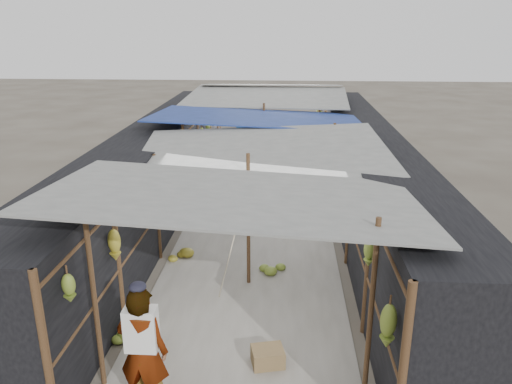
% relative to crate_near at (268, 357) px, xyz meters
% --- Properties ---
extents(aisle_slab, '(3.60, 16.00, 0.02)m').
position_rel_crate_near_xyz_m(aisle_slab, '(-0.47, 5.94, -0.13)').
color(aisle_slab, '#9E998E').
rests_on(aisle_slab, ground).
extents(stall_left, '(1.40, 15.00, 2.30)m').
position_rel_crate_near_xyz_m(stall_left, '(-3.17, 5.94, 1.01)').
color(stall_left, black).
rests_on(stall_left, ground).
extents(stall_right, '(1.40, 15.00, 2.30)m').
position_rel_crate_near_xyz_m(stall_right, '(2.23, 5.94, 1.01)').
color(stall_right, black).
rests_on(stall_right, ground).
extents(crate_near, '(0.54, 0.47, 0.28)m').
position_rel_crate_near_xyz_m(crate_near, '(0.00, 0.00, 0.00)').
color(crate_near, '#96794C').
rests_on(crate_near, ground).
extents(crate_mid, '(0.61, 0.56, 0.30)m').
position_rel_crate_near_xyz_m(crate_mid, '(-0.10, 5.41, 0.01)').
color(crate_mid, '#96794C').
rests_on(crate_mid, ground).
extents(crate_back, '(0.48, 0.41, 0.28)m').
position_rel_crate_near_xyz_m(crate_back, '(-1.36, 7.35, -0.00)').
color(crate_back, '#96794C').
rests_on(crate_back, ground).
extents(black_basin, '(0.59, 0.59, 0.18)m').
position_rel_crate_near_xyz_m(black_basin, '(1.23, 7.74, -0.05)').
color(black_basin, black).
rests_on(black_basin, ground).
extents(vendor_elderly, '(0.71, 0.51, 1.80)m').
position_rel_crate_near_xyz_m(vendor_elderly, '(-1.53, -0.99, 0.76)').
color(vendor_elderly, white).
rests_on(vendor_elderly, ground).
extents(shopper_blue, '(0.91, 0.73, 1.79)m').
position_rel_crate_near_xyz_m(shopper_blue, '(-0.87, 4.97, 0.76)').
color(shopper_blue, navy).
rests_on(shopper_blue, ground).
extents(vendor_seated, '(0.55, 0.68, 0.92)m').
position_rel_crate_near_xyz_m(vendor_seated, '(1.23, 9.85, 0.32)').
color(vendor_seated, '#4B4441').
rests_on(vendor_seated, ground).
extents(market_canopy, '(5.62, 15.20, 2.77)m').
position_rel_crate_near_xyz_m(market_canopy, '(-0.44, 6.30, 2.27)').
color(market_canopy, brown).
rests_on(market_canopy, ground).
extents(hanging_bananas, '(3.95, 14.33, 0.80)m').
position_rel_crate_near_xyz_m(hanging_bananas, '(-0.37, 5.79, 1.50)').
color(hanging_bananas, olive).
rests_on(hanging_bananas, ground).
extents(floor_bananas, '(3.54, 9.50, 0.32)m').
position_rel_crate_near_xyz_m(floor_bananas, '(-0.11, 6.18, 0.00)').
color(floor_bananas, olive).
rests_on(floor_bananas, ground).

